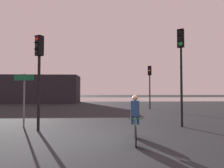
% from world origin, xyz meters
% --- Properties ---
extents(ground_plane, '(120.00, 120.00, 0.00)m').
position_xyz_m(ground_plane, '(0.00, 0.00, 0.00)').
color(ground_plane, black).
extents(water_strip, '(80.00, 16.00, 0.01)m').
position_xyz_m(water_strip, '(0.00, 29.10, 0.00)').
color(water_strip, gray).
rests_on(water_strip, ground).
extents(distant_building, '(12.77, 4.00, 3.91)m').
position_xyz_m(distant_building, '(-10.22, 19.10, 1.95)').
color(distant_building, black).
rests_on(distant_building, ground).
extents(traffic_light_near_left, '(0.40, 0.42, 4.23)m').
position_xyz_m(traffic_light_near_left, '(-2.90, 1.41, 2.95)').
color(traffic_light_near_left, black).
rests_on(traffic_light_near_left, ground).
extents(traffic_light_far_right, '(0.39, 0.41, 4.13)m').
position_xyz_m(traffic_light_far_right, '(4.31, 10.07, 2.88)').
color(traffic_light_far_right, black).
rests_on(traffic_light_far_right, ground).
extents(traffic_light_near_right, '(0.40, 0.42, 4.82)m').
position_xyz_m(traffic_light_near_right, '(3.80, 2.00, 3.33)').
color(traffic_light_near_right, black).
rests_on(traffic_light_near_right, ground).
extents(direction_sign_post, '(1.07, 0.32, 2.60)m').
position_xyz_m(direction_sign_post, '(-3.92, 2.25, 1.70)').
color(direction_sign_post, slate).
rests_on(direction_sign_post, ground).
extents(cyclist, '(0.47, 1.70, 1.62)m').
position_xyz_m(cyclist, '(1.10, -0.34, 0.82)').
color(cyclist, black).
rests_on(cyclist, ground).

